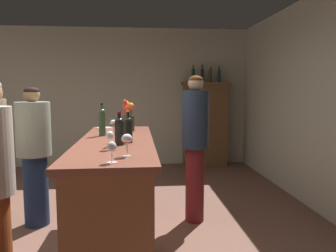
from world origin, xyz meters
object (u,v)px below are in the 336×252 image
(display_bottle_center, at_px, (210,75))
(wine_glass_spare, at_px, (127,140))
(wine_glass_rear, at_px, (114,123))
(cheese_plate, at_px, (104,128))
(wine_glass_mid, at_px, (110,136))
(display_bottle_midright, at_px, (219,75))
(wine_bottle_chardonnay, at_px, (128,129))
(flower_arrangement, at_px, (129,116))
(wine_bottle_riesling, at_px, (102,121))
(patron_tall, at_px, (34,151))
(display_bottle_midleft, at_px, (202,75))
(display_cabinet, at_px, (205,123))
(bar_counter, at_px, (117,195))
(display_bottle_left, at_px, (193,75))
(wine_bottle_rose, at_px, (119,130))
(wine_glass_front, at_px, (112,148))
(bartender, at_px, (195,141))

(display_bottle_center, bearing_deg, wine_glass_spare, -110.22)
(wine_glass_rear, distance_m, display_bottle_center, 3.41)
(cheese_plate, bearing_deg, wine_glass_rear, -71.49)
(wine_glass_mid, distance_m, display_bottle_midright, 4.34)
(wine_bottle_chardonnay, bearing_deg, flower_arrangement, 91.17)
(wine_bottle_riesling, xyz_separation_m, patron_tall, (-0.80, 0.39, -0.37))
(wine_bottle_riesling, xyz_separation_m, display_bottle_center, (1.81, 3.09, 0.60))
(wine_bottle_chardonnay, relative_size, display_bottle_midleft, 0.83)
(display_cabinet, distance_m, cheese_plate, 3.03)
(wine_bottle_chardonnay, distance_m, display_bottle_center, 3.92)
(bar_counter, bearing_deg, wine_glass_mid, -91.79)
(wine_bottle_riesling, bearing_deg, bar_counter, -62.52)
(display_bottle_midleft, xyz_separation_m, display_bottle_midright, (0.33, -0.00, -0.01))
(display_cabinet, relative_size, wine_bottle_riesling, 5.12)
(display_bottle_midleft, distance_m, display_bottle_center, 0.16)
(wine_glass_spare, distance_m, display_bottle_left, 4.36)
(flower_arrangement, height_order, display_bottle_left, display_bottle_left)
(wine_glass_mid, height_order, display_bottle_left, display_bottle_left)
(bar_counter, bearing_deg, cheese_plate, 102.03)
(wine_bottle_rose, bearing_deg, display_cabinet, 67.61)
(wine_glass_front, xyz_separation_m, display_bottle_midleft, (1.45, 4.35, 0.66))
(wine_glass_mid, height_order, bartender, bartender)
(display_cabinet, height_order, wine_bottle_riesling, display_cabinet)
(wine_glass_mid, xyz_separation_m, wine_glass_rear, (-0.04, 1.01, 0.00))
(wine_bottle_rose, bearing_deg, patron_tall, 135.58)
(display_bottle_center, bearing_deg, wine_bottle_chardonnay, -113.35)
(display_bottle_center, bearing_deg, cheese_plate, -127.02)
(wine_bottle_riesling, bearing_deg, bartender, 18.12)
(wine_bottle_rose, bearing_deg, bartender, 48.54)
(wine_bottle_rose, height_order, bartender, bartender)
(wine_glass_spare, relative_size, display_bottle_left, 0.47)
(cheese_plate, bearing_deg, wine_glass_mid, -82.69)
(display_bottle_left, xyz_separation_m, display_bottle_midright, (0.51, 0.00, -0.01))
(wine_bottle_chardonnay, distance_m, display_bottle_left, 3.80)
(wine_bottle_rose, xyz_separation_m, wine_glass_mid, (-0.06, -0.21, -0.03))
(wine_bottle_riesling, height_order, wine_glass_front, wine_bottle_riesling)
(patron_tall, bearing_deg, display_bottle_midright, 74.25)
(wine_glass_mid, bearing_deg, wine_glass_rear, 92.40)
(wine_bottle_chardonnay, bearing_deg, bar_counter, 125.07)
(wine_bottle_rose, distance_m, wine_glass_spare, 0.48)
(display_cabinet, bearing_deg, display_bottle_left, -180.00)
(wine_bottle_chardonnay, distance_m, wine_glass_mid, 0.35)
(display_cabinet, xyz_separation_m, patron_tall, (-2.51, -2.69, -0.03))
(wine_glass_mid, distance_m, cheese_plate, 1.44)
(display_cabinet, xyz_separation_m, display_bottle_midleft, (-0.07, 0.00, 0.96))
(bar_counter, relative_size, wine_glass_spare, 13.88)
(wine_bottle_rose, distance_m, wine_glass_front, 0.68)
(display_cabinet, relative_size, patron_tall, 1.07)
(wine_bottle_chardonnay, bearing_deg, patron_tall, 141.23)
(cheese_plate, bearing_deg, bar_counter, -77.97)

